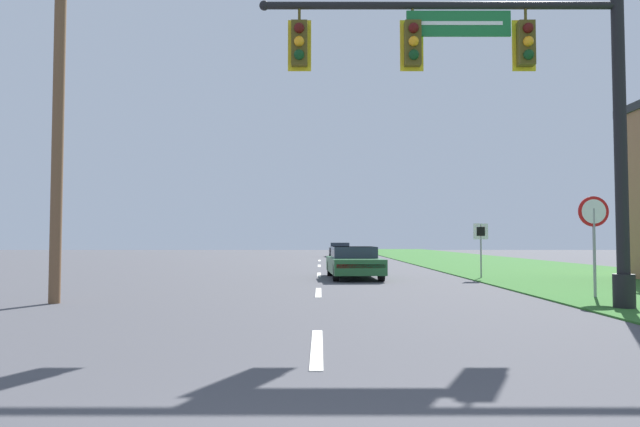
# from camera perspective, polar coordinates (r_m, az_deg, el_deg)

# --- Properties ---
(grass_verge_right) EXTENTS (10.00, 110.00, 0.04)m
(grass_verge_right) POSITION_cam_1_polar(r_m,az_deg,el_deg) (33.47, 18.35, -4.97)
(grass_verge_right) COLOR #2D6626
(grass_verge_right) RESTS_ON ground
(road_center_line) EXTENTS (0.16, 34.80, 0.01)m
(road_center_line) POSITION_cam_1_polar(r_m,az_deg,el_deg) (23.81, -0.03, -6.14)
(road_center_line) COLOR silver
(road_center_line) RESTS_ON ground
(signal_mast) EXTENTS (7.88, 0.47, 7.30)m
(signal_mast) POSITION_cam_1_polar(r_m,az_deg,el_deg) (13.04, 19.44, 11.02)
(signal_mast) COLOR black
(signal_mast) RESTS_ON grass_verge_right
(car_ahead) EXTENTS (2.04, 4.58, 1.19)m
(car_ahead) POSITION_cam_1_polar(r_m,az_deg,el_deg) (21.70, 3.47, -4.89)
(car_ahead) COLOR black
(car_ahead) RESTS_ON ground
(far_car) EXTENTS (1.82, 4.47, 1.19)m
(far_car) POSITION_cam_1_polar(r_m,az_deg,el_deg) (49.70, 2.06, -3.62)
(far_car) COLOR black
(far_car) RESTS_ON ground
(stop_sign) EXTENTS (0.76, 0.07, 2.50)m
(stop_sign) POSITION_cam_1_polar(r_m,az_deg,el_deg) (15.77, 25.77, -0.90)
(stop_sign) COLOR gray
(stop_sign) RESTS_ON grass_verge_right
(route_sign_post) EXTENTS (0.55, 0.06, 2.03)m
(route_sign_post) POSITION_cam_1_polar(r_m,az_deg,el_deg) (22.23, 15.85, -2.36)
(route_sign_post) COLOR gray
(route_sign_post) RESTS_ON grass_verge_right
(utility_pole_near) EXTENTS (1.80, 0.26, 8.94)m
(utility_pole_near) POSITION_cam_1_polar(r_m,az_deg,el_deg) (14.81, -24.62, 9.95)
(utility_pole_near) COLOR brown
(utility_pole_near) RESTS_ON ground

